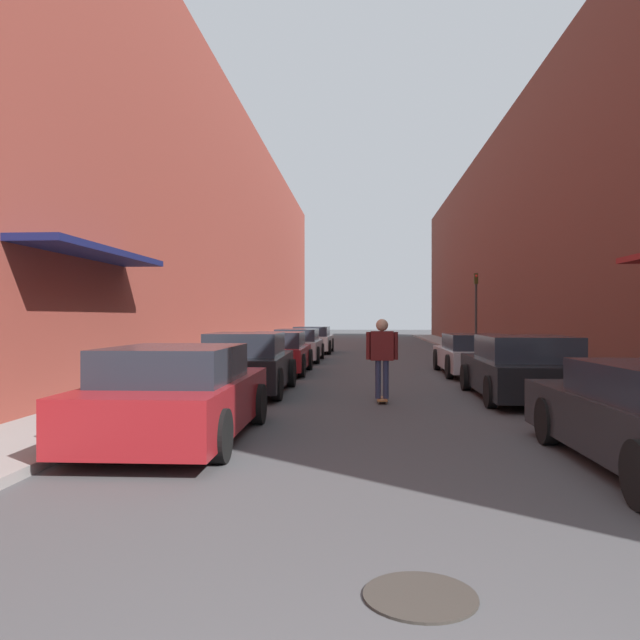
% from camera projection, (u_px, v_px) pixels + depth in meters
% --- Properties ---
extents(ground, '(123.09, 123.09, 0.00)m').
position_uv_depth(ground, '(375.00, 362.00, 23.79)').
color(ground, '#424244').
extents(curb_strip_left, '(1.80, 55.95, 0.12)m').
position_uv_depth(curb_strip_left, '(269.00, 352.00, 29.70)').
color(curb_strip_left, gray).
rests_on(curb_strip_left, ground).
extents(curb_strip_right, '(1.80, 55.95, 0.12)m').
position_uv_depth(curb_strip_right, '(478.00, 353.00, 29.03)').
color(curb_strip_right, gray).
rests_on(curb_strip_right, ground).
extents(building_row_left, '(4.90, 55.95, 11.17)m').
position_uv_depth(building_row_left, '(209.00, 236.00, 29.87)').
color(building_row_left, brown).
rests_on(building_row_left, ground).
extents(building_row_right, '(4.90, 55.95, 10.64)m').
position_uv_depth(building_row_right, '(542.00, 239.00, 28.81)').
color(building_row_right, brown).
rests_on(building_row_right, ground).
extents(parked_car_left_0, '(1.96, 4.33, 1.31)m').
position_uv_depth(parked_car_left_0, '(178.00, 395.00, 8.61)').
color(parked_car_left_0, maroon).
rests_on(parked_car_left_0, ground).
extents(parked_car_left_1, '(1.87, 4.11, 1.36)m').
position_uv_depth(parked_car_left_1, '(247.00, 364.00, 13.96)').
color(parked_car_left_1, black).
rests_on(parked_car_left_1, ground).
extents(parked_car_left_2, '(1.87, 4.06, 1.26)m').
position_uv_depth(parked_car_left_2, '(278.00, 353.00, 18.88)').
color(parked_car_left_2, maroon).
rests_on(parked_car_left_2, ground).
extents(parked_car_left_3, '(1.85, 4.29, 1.25)m').
position_uv_depth(parked_car_left_3, '(298.00, 346.00, 24.14)').
color(parked_car_left_3, '#B7B7BC').
rests_on(parked_car_left_3, ground).
extents(parked_car_left_4, '(1.92, 4.07, 1.26)m').
position_uv_depth(parked_car_left_4, '(312.00, 340.00, 29.74)').
color(parked_car_left_4, silver).
rests_on(parked_car_left_4, ground).
extents(parked_car_right_1, '(2.07, 4.61, 1.32)m').
position_uv_depth(parked_car_right_1, '(523.00, 369.00, 12.97)').
color(parked_car_right_1, black).
rests_on(parked_car_right_1, ground).
extents(parked_car_right_2, '(2.08, 4.73, 1.21)m').
position_uv_depth(parked_car_right_2, '(475.00, 355.00, 18.53)').
color(parked_car_right_2, '#B7B7BC').
rests_on(parked_car_right_2, ground).
extents(skateboarder, '(0.64, 0.78, 1.67)m').
position_uv_depth(skateboarder, '(382.00, 351.00, 12.50)').
color(skateboarder, brown).
rests_on(skateboarder, ground).
extents(manhole_cover, '(0.70, 0.70, 0.02)m').
position_uv_depth(manhole_cover, '(420.00, 596.00, 3.79)').
color(manhole_cover, '#332D28').
rests_on(manhole_cover, ground).
extents(traffic_light, '(0.16, 0.22, 3.45)m').
position_uv_depth(traffic_light, '(476.00, 304.00, 26.41)').
color(traffic_light, '#2D2D2D').
rests_on(traffic_light, curb_strip_right).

